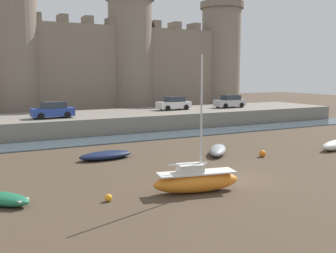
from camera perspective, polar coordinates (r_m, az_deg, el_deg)
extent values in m
plane|color=#4C3D2D|center=(23.62, 9.45, -7.44)|extent=(160.00, 160.00, 0.00)
cube|color=#3D4C56|center=(37.56, -5.58, -1.63)|extent=(80.00, 4.50, 0.10)
cube|color=gray|center=(44.19, -9.11, 0.78)|extent=(59.44, 10.00, 1.73)
cube|color=gray|center=(55.16, -13.14, 7.73)|extent=(47.44, 2.80, 12.65)
cylinder|color=gray|center=(53.77, -21.49, 9.38)|extent=(6.21, 6.21, 16.35)
cylinder|color=gray|center=(57.69, -5.46, 9.73)|extent=(6.21, 6.21, 16.35)
cylinder|color=gray|center=(65.30, 7.69, 9.46)|extent=(6.21, 6.21, 16.35)
cylinder|color=#796B5D|center=(66.14, 7.83, 16.99)|extent=(6.95, 6.95, 1.00)
cube|color=gray|center=(54.58, -18.66, 14.77)|extent=(1.10, 2.52, 1.10)
cube|color=gray|center=(55.22, -15.11, 14.82)|extent=(1.10, 2.52, 1.10)
cube|color=gray|center=(56.05, -11.64, 14.82)|extent=(1.10, 2.52, 1.10)
cube|color=gray|center=(57.07, -8.29, 14.76)|extent=(1.10, 2.52, 1.10)
cube|color=gray|center=(59.62, -1.98, 14.53)|extent=(1.10, 2.52, 1.10)
cube|color=gray|center=(61.14, 0.95, 14.37)|extent=(1.10, 2.52, 1.10)
cube|color=gray|center=(62.79, 3.73, 14.18)|extent=(1.10, 2.52, 1.10)
ellipsoid|color=#141E3D|center=(28.65, -9.02, -4.13)|extent=(4.05, 1.83, 0.59)
ellipsoid|color=navy|center=(28.64, -9.02, -4.02)|extent=(3.32, 1.44, 0.32)
cube|color=beige|center=(28.52, -9.57, -4.00)|extent=(0.29, 1.34, 0.06)
cube|color=beige|center=(29.24, -6.22, -3.68)|extent=(0.34, 0.88, 0.08)
ellipsoid|color=#1E6B47|center=(20.24, -22.78, -9.68)|extent=(2.76, 2.92, 0.58)
ellipsoid|color=#339266|center=(20.23, -22.79, -9.51)|extent=(2.23, 2.36, 0.32)
cube|color=beige|center=(20.36, -23.24, -9.31)|extent=(0.86, 0.79, 0.06)
cube|color=beige|center=(19.48, -20.37, -9.99)|extent=(0.65, 0.62, 0.08)
ellipsoid|color=gray|center=(30.12, 7.23, -3.42)|extent=(3.27, 3.63, 0.69)
ellipsoid|color=silver|center=(30.11, 7.23, -3.30)|extent=(2.65, 2.95, 0.38)
cube|color=beige|center=(29.83, 7.19, -3.33)|extent=(0.92, 0.80, 0.06)
cube|color=beige|center=(31.52, 7.44, -2.77)|extent=(0.69, 0.64, 0.08)
ellipsoid|color=orange|center=(20.62, 4.15, -8.04)|extent=(4.78, 2.12, 1.08)
cube|color=silver|center=(20.49, 4.16, -6.71)|extent=(4.20, 1.83, 0.08)
cube|color=silver|center=(20.31, 3.25, -6.07)|extent=(1.43, 1.05, 0.44)
cylinder|color=silver|center=(20.04, 4.87, 1.78)|extent=(0.10, 0.10, 5.99)
cylinder|color=silver|center=(20.22, 2.94, -5.46)|extent=(2.06, 0.48, 0.08)
ellipsoid|color=silver|center=(34.52, 23.16, -2.48)|extent=(3.89, 2.04, 0.77)
ellipsoid|color=white|center=(34.51, 23.16, -2.39)|extent=(3.18, 1.63, 0.43)
cube|color=beige|center=(33.22, 22.08, -2.67)|extent=(0.43, 0.70, 0.08)
sphere|color=orange|center=(29.90, 13.55, -3.84)|extent=(0.50, 0.50, 0.50)
sphere|color=orange|center=(19.46, -8.63, -10.18)|extent=(0.37, 0.37, 0.37)
cube|color=silver|center=(47.80, 0.83, 3.16)|extent=(4.11, 1.73, 0.80)
cube|color=#2D3842|center=(47.82, 0.99, 4.00)|extent=(2.26, 1.51, 0.64)
cylinder|color=black|center=(46.48, -0.04, 2.68)|extent=(0.64, 0.18, 0.64)
cylinder|color=black|center=(47.99, -0.99, 2.84)|extent=(0.64, 0.18, 0.64)
cylinder|color=black|center=(47.72, 2.66, 2.81)|extent=(0.64, 0.18, 0.64)
cylinder|color=black|center=(49.18, 1.66, 2.96)|extent=(0.64, 0.18, 0.64)
cube|color=#263F99|center=(40.58, -16.41, 2.03)|extent=(4.11, 1.73, 0.80)
cube|color=#2D3842|center=(40.55, -16.24, 3.02)|extent=(2.26, 1.51, 0.64)
cylinder|color=black|center=(39.54, -17.95, 1.42)|extent=(0.64, 0.18, 0.64)
cylinder|color=black|center=(41.21, -18.37, 1.64)|extent=(0.64, 0.18, 0.64)
cylinder|color=black|center=(40.05, -14.37, 1.63)|extent=(0.64, 0.18, 0.64)
cylinder|color=black|center=(41.70, -14.92, 1.84)|extent=(0.64, 0.18, 0.64)
cube|color=#B2B5B7|center=(51.57, 8.94, 3.40)|extent=(4.11, 1.73, 0.80)
cube|color=#2D3842|center=(51.61, 9.09, 4.18)|extent=(2.26, 1.51, 0.64)
cylinder|color=black|center=(50.15, 8.35, 2.97)|extent=(0.64, 0.18, 0.64)
cylinder|color=black|center=(51.53, 7.23, 3.12)|extent=(0.64, 0.18, 0.64)
cylinder|color=black|center=(51.69, 10.63, 3.06)|extent=(0.64, 0.18, 0.64)
cylinder|color=black|center=(53.03, 9.49, 3.20)|extent=(0.64, 0.18, 0.64)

